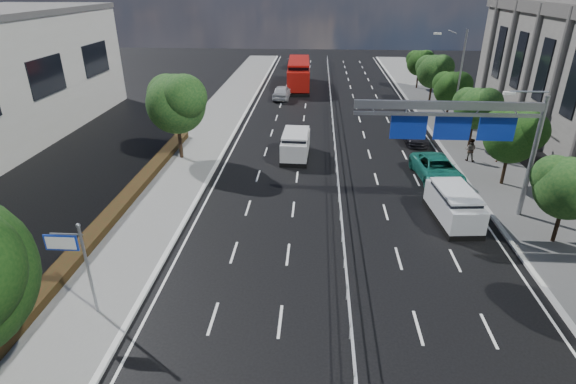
{
  "coord_description": "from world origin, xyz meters",
  "views": [
    {
      "loc": [
        -1.54,
        -14.35,
        12.73
      ],
      "look_at": [
        -2.95,
        7.39,
        2.4
      ],
      "focal_mm": 28.0,
      "sensor_mm": 36.0,
      "label": 1
    }
  ],
  "objects_px": {
    "pedestrian_b": "(470,150)",
    "pedestrian_a": "(499,152)",
    "overhead_gantry": "(468,123)",
    "white_minivan": "(296,145)",
    "red_bus": "(299,73)",
    "toilet_sign": "(74,254)",
    "parked_car_teal": "(437,169)",
    "near_car_dark": "(293,63)",
    "near_car_silver": "(282,92)",
    "parked_car_dark": "(413,135)",
    "silver_minivan": "(454,205)"
  },
  "relations": [
    {
      "from": "near_car_silver",
      "to": "pedestrian_a",
      "type": "bearing_deg",
      "value": 136.87
    },
    {
      "from": "white_minivan",
      "to": "pedestrian_b",
      "type": "relative_size",
      "value": 2.71
    },
    {
      "from": "near_car_dark",
      "to": "parked_car_teal",
      "type": "relative_size",
      "value": 0.81
    },
    {
      "from": "overhead_gantry",
      "to": "near_car_silver",
      "type": "bearing_deg",
      "value": 113.82
    },
    {
      "from": "toilet_sign",
      "to": "silver_minivan",
      "type": "distance_m",
      "value": 19.84
    },
    {
      "from": "near_car_silver",
      "to": "parked_car_dark",
      "type": "bearing_deg",
      "value": 134.25
    },
    {
      "from": "pedestrian_a",
      "to": "toilet_sign",
      "type": "bearing_deg",
      "value": 0.58
    },
    {
      "from": "pedestrian_a",
      "to": "silver_minivan",
      "type": "bearing_deg",
      "value": 20.01
    },
    {
      "from": "red_bus",
      "to": "parked_car_teal",
      "type": "height_order",
      "value": "red_bus"
    },
    {
      "from": "parked_car_teal",
      "to": "toilet_sign",
      "type": "bearing_deg",
      "value": -145.34
    },
    {
      "from": "silver_minivan",
      "to": "parked_car_teal",
      "type": "bearing_deg",
      "value": 80.13
    },
    {
      "from": "parked_car_teal",
      "to": "parked_car_dark",
      "type": "bearing_deg",
      "value": 85.11
    },
    {
      "from": "pedestrian_b",
      "to": "pedestrian_a",
      "type": "bearing_deg",
      "value": -156.66
    },
    {
      "from": "toilet_sign",
      "to": "near_car_dark",
      "type": "relative_size",
      "value": 0.95
    },
    {
      "from": "overhead_gantry",
      "to": "pedestrian_a",
      "type": "height_order",
      "value": "overhead_gantry"
    },
    {
      "from": "near_car_silver",
      "to": "parked_car_teal",
      "type": "xyz_separation_m",
      "value": [
        12.61,
        -22.94,
        -0.01
      ]
    },
    {
      "from": "red_bus",
      "to": "pedestrian_a",
      "type": "height_order",
      "value": "red_bus"
    },
    {
      "from": "near_car_silver",
      "to": "pedestrian_b",
      "type": "bearing_deg",
      "value": 133.29
    },
    {
      "from": "pedestrian_a",
      "to": "near_car_silver",
      "type": "bearing_deg",
      "value": -85.24
    },
    {
      "from": "red_bus",
      "to": "parked_car_teal",
      "type": "bearing_deg",
      "value": -71.38
    },
    {
      "from": "parked_car_dark",
      "to": "pedestrian_a",
      "type": "height_order",
      "value": "pedestrian_a"
    },
    {
      "from": "white_minivan",
      "to": "parked_car_dark",
      "type": "relative_size",
      "value": 1.07
    },
    {
      "from": "near_car_silver",
      "to": "pedestrian_b",
      "type": "height_order",
      "value": "pedestrian_b"
    },
    {
      "from": "red_bus",
      "to": "pedestrian_a",
      "type": "bearing_deg",
      "value": -59.55
    },
    {
      "from": "toilet_sign",
      "to": "parked_car_teal",
      "type": "bearing_deg",
      "value": 40.28
    },
    {
      "from": "near_car_dark",
      "to": "silver_minivan",
      "type": "bearing_deg",
      "value": 101.22
    },
    {
      "from": "parked_car_teal",
      "to": "parked_car_dark",
      "type": "height_order",
      "value": "parked_car_teal"
    },
    {
      "from": "overhead_gantry",
      "to": "pedestrian_b",
      "type": "relative_size",
      "value": 5.8
    },
    {
      "from": "toilet_sign",
      "to": "red_bus",
      "type": "relative_size",
      "value": 0.37
    },
    {
      "from": "parked_car_teal",
      "to": "pedestrian_a",
      "type": "relative_size",
      "value": 3.71
    },
    {
      "from": "red_bus",
      "to": "pedestrian_a",
      "type": "xyz_separation_m",
      "value": [
        16.36,
        -26.0,
        -0.9
      ]
    },
    {
      "from": "pedestrian_a",
      "to": "pedestrian_b",
      "type": "bearing_deg",
      "value": -38.78
    },
    {
      "from": "red_bus",
      "to": "parked_car_teal",
      "type": "relative_size",
      "value": 2.06
    },
    {
      "from": "toilet_sign",
      "to": "pedestrian_a",
      "type": "xyz_separation_m",
      "value": [
        23.34,
        18.68,
        -2.04
      ]
    },
    {
      "from": "red_bus",
      "to": "parked_car_dark",
      "type": "bearing_deg",
      "value": -64.82
    },
    {
      "from": "parked_car_teal",
      "to": "pedestrian_a",
      "type": "bearing_deg",
      "value": 27.21
    },
    {
      "from": "overhead_gantry",
      "to": "white_minivan",
      "type": "height_order",
      "value": "overhead_gantry"
    },
    {
      "from": "red_bus",
      "to": "near_car_dark",
      "type": "relative_size",
      "value": 2.55
    },
    {
      "from": "white_minivan",
      "to": "red_bus",
      "type": "relative_size",
      "value": 0.41
    },
    {
      "from": "near_car_silver",
      "to": "pedestrian_b",
      "type": "distance_m",
      "value": 25.08
    },
    {
      "from": "pedestrian_a",
      "to": "white_minivan",
      "type": "bearing_deg",
      "value": -39.31
    },
    {
      "from": "toilet_sign",
      "to": "pedestrian_b",
      "type": "distance_m",
      "value": 28.32
    },
    {
      "from": "near_car_silver",
      "to": "pedestrian_a",
      "type": "relative_size",
      "value": 3.06
    },
    {
      "from": "near_car_dark",
      "to": "pedestrian_b",
      "type": "relative_size",
      "value": 2.58
    },
    {
      "from": "white_minivan",
      "to": "near_car_silver",
      "type": "height_order",
      "value": "white_minivan"
    },
    {
      "from": "white_minivan",
      "to": "silver_minivan",
      "type": "height_order",
      "value": "white_minivan"
    },
    {
      "from": "overhead_gantry",
      "to": "near_car_silver",
      "type": "relative_size",
      "value": 2.2
    },
    {
      "from": "overhead_gantry",
      "to": "near_car_dark",
      "type": "relative_size",
      "value": 2.25
    },
    {
      "from": "pedestrian_a",
      "to": "parked_car_dark",
      "type": "bearing_deg",
      "value": -78.18
    },
    {
      "from": "toilet_sign",
      "to": "near_car_silver",
      "type": "distance_m",
      "value": 38.54
    }
  ]
}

